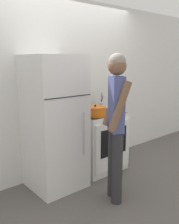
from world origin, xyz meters
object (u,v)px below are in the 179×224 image
person (116,120)px  refrigerator (55,123)px  stove_range (99,141)px  utensil_jar (101,105)px  tea_kettle (85,108)px  dutch_oven_pot (95,111)px

person → refrigerator: bearing=54.3°
stove_range → utensil_jar: utensil_jar is taller
refrigerator → person: bearing=-64.5°
stove_range → utensil_jar: bearing=40.1°
refrigerator → stove_range: refrigerator is taller
utensil_jar → person: (-0.62, -0.91, 0.03)m
tea_kettle → utensil_jar: bearing=1.1°
refrigerator → person: size_ratio=0.99×
tea_kettle → dutch_oven_pot: bearing=-93.0°
utensil_jar → stove_range: bearing=-139.9°
refrigerator → utensil_jar: (0.98, 0.15, 0.10)m
stove_range → dutch_oven_pot: 0.54m
dutch_oven_pot → person: 0.72m
stove_range → utensil_jar: size_ratio=3.18×
stove_range → utensil_jar: (0.18, 0.15, 0.51)m
dutch_oven_pot → person: size_ratio=0.20×
refrigerator → dutch_oven_pot: 0.64m
dutch_oven_pot → utensil_jar: utensil_jar is taller
refrigerator → stove_range: (0.79, 0.00, -0.42)m
dutch_oven_pot → person: bearing=-112.0°
refrigerator → utensil_jar: size_ratio=6.20×
stove_range → tea_kettle: size_ratio=3.76×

